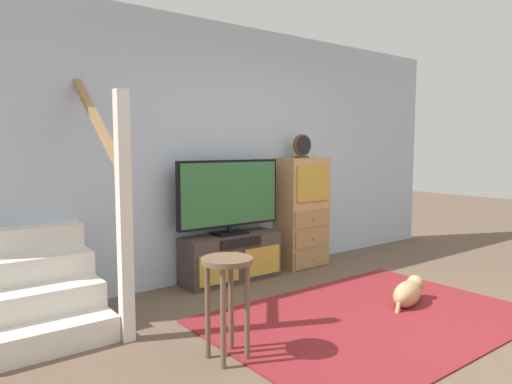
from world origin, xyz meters
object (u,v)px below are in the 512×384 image
(bar_stool_near, at_px, (227,284))
(side_cabinet, at_px, (303,212))
(desk_clock, at_px, (302,146))
(television, at_px, (230,195))
(dog, at_px, (408,292))
(media_console, at_px, (231,258))

(bar_stool_near, bearing_deg, side_cabinet, 35.93)
(desk_clock, height_order, bar_stool_near, desk_clock)
(television, distance_m, side_cabinet, 1.06)
(desk_clock, xyz_separation_m, dog, (-0.17, -1.58, -1.30))
(television, height_order, side_cabinet, side_cabinet)
(dog, bearing_deg, bar_stool_near, 176.92)
(television, relative_size, bar_stool_near, 1.78)
(bar_stool_near, bearing_deg, dog, -3.08)
(desk_clock, bearing_deg, television, 178.35)
(media_console, relative_size, television, 0.88)
(television, bearing_deg, bar_stool_near, -124.54)
(dog, bearing_deg, media_console, 117.56)
(desk_clock, distance_m, dog, 2.05)
(television, height_order, dog, television)
(television, distance_m, desk_clock, 1.12)
(side_cabinet, relative_size, bar_stool_near, 1.86)
(media_console, bearing_deg, television, 90.00)
(bar_stool_near, relative_size, dog, 1.29)
(bar_stool_near, height_order, dog, bar_stool_near)
(desk_clock, relative_size, bar_stool_near, 0.40)
(media_console, height_order, bar_stool_near, bar_stool_near)
(media_console, height_order, desk_clock, desk_clock)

